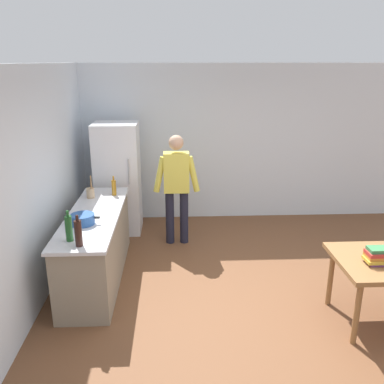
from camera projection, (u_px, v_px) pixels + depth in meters
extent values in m
plane|color=brown|center=(261.00, 308.00, 4.70)|extent=(14.00, 14.00, 0.00)
cube|color=silver|center=(230.00, 143.00, 7.14)|extent=(6.40, 0.12, 2.70)
cube|color=silver|center=(24.00, 195.00, 4.37)|extent=(0.12, 5.60, 2.70)
cube|color=gray|center=(97.00, 247.00, 5.25)|extent=(0.60, 2.12, 0.86)
cube|color=silver|center=(94.00, 215.00, 5.11)|extent=(0.64, 2.20, 0.04)
cube|color=white|center=(118.00, 178.00, 6.63)|extent=(0.70, 0.64, 1.80)
cylinder|color=#B2B2B7|center=(129.00, 172.00, 6.25)|extent=(0.02, 0.02, 0.40)
cylinder|color=#1E1E2D|center=(170.00, 217.00, 6.29)|extent=(0.13, 0.13, 0.84)
cylinder|color=#1E1E2D|center=(184.00, 217.00, 6.30)|extent=(0.13, 0.13, 0.84)
cube|color=#D8CC4C|center=(176.00, 172.00, 6.07)|extent=(0.38, 0.22, 0.60)
sphere|color=tan|center=(176.00, 143.00, 5.93)|extent=(0.22, 0.22, 0.22)
cylinder|color=#D8CC4C|center=(160.00, 174.00, 6.03)|extent=(0.20, 0.09, 0.55)
cylinder|color=#D8CC4C|center=(193.00, 174.00, 6.05)|extent=(0.20, 0.09, 0.55)
cylinder|color=olive|center=(357.00, 313.00, 4.01)|extent=(0.06, 0.06, 0.70)
cylinder|color=olive|center=(331.00, 277.00, 4.68)|extent=(0.06, 0.06, 0.70)
cylinder|color=#285193|center=(83.00, 219.00, 4.75)|extent=(0.28, 0.28, 0.12)
cube|color=black|center=(68.00, 218.00, 4.74)|extent=(0.06, 0.03, 0.02)
cube|color=black|center=(97.00, 217.00, 4.75)|extent=(0.06, 0.03, 0.02)
cylinder|color=tan|center=(90.00, 193.00, 5.67)|extent=(0.11, 0.11, 0.14)
cylinder|color=olive|center=(91.00, 183.00, 5.63)|extent=(0.02, 0.05, 0.22)
cylinder|color=olive|center=(91.00, 184.00, 5.62)|extent=(0.02, 0.04, 0.22)
cylinder|color=black|center=(78.00, 233.00, 4.16)|extent=(0.08, 0.08, 0.28)
cylinder|color=black|center=(77.00, 218.00, 4.11)|extent=(0.03, 0.03, 0.06)
cylinder|color=#1E5123|center=(69.00, 229.00, 4.28)|extent=(0.08, 0.08, 0.28)
cylinder|color=#1E5123|center=(67.00, 213.00, 4.23)|extent=(0.03, 0.03, 0.06)
cylinder|color=#996619|center=(114.00, 188.00, 5.77)|extent=(0.06, 0.06, 0.22)
cylinder|color=#996619|center=(113.00, 178.00, 5.72)|extent=(0.03, 0.03, 0.06)
cube|color=#753D7F|center=(379.00, 262.00, 4.16)|extent=(0.23, 0.16, 0.03)
cube|color=gold|center=(378.00, 260.00, 4.14)|extent=(0.27, 0.17, 0.03)
cube|color=orange|center=(379.00, 256.00, 4.15)|extent=(0.26, 0.16, 0.04)
cube|color=#B22D28|center=(380.00, 253.00, 4.13)|extent=(0.27, 0.17, 0.04)
cube|color=#387A47|center=(380.00, 250.00, 4.12)|extent=(0.23, 0.14, 0.04)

